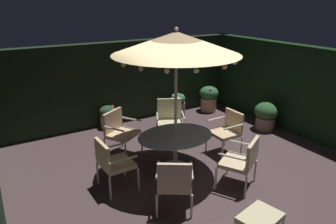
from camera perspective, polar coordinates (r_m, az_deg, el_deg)
name	(u,v)px	position (r m, az deg, el deg)	size (l,w,h in m)	color
ground_plane	(194,173)	(6.21, 4.67, -11.05)	(7.11, 6.96, 0.02)	#473536
hedge_backdrop_rear	(123,82)	(8.51, -8.27, 5.41)	(7.11, 0.30, 2.15)	black
hedge_backdrop_right	(313,94)	(8.12, 24.92, 3.02)	(0.30, 6.96, 2.15)	black
patio_dining_table	(175,141)	(6.07, 1.36, -5.35)	(1.50, 1.20, 0.72)	silver
patio_umbrella	(176,43)	(5.54, 1.52, 12.35)	(2.28, 2.28, 2.73)	silver
patio_chair_north	(170,118)	(7.31, 0.36, -1.14)	(0.83, 0.83, 0.98)	silver
patio_chair_northeast	(119,129)	(6.71, -8.87, -3.13)	(0.84, 0.81, 0.97)	silver
patio_chair_east	(112,161)	(5.52, -10.21, -8.70)	(0.58, 0.63, 0.94)	silver
patio_chair_southeast	(175,181)	(4.93, 1.20, -12.46)	(0.78, 0.78, 0.93)	silver
patio_chair_south	(243,159)	(5.65, 13.42, -8.35)	(0.82, 0.79, 0.93)	beige
patio_chair_southwest	(228,129)	(6.82, 10.83, -3.04)	(0.56, 0.58, 0.94)	silver
ottoman_footrest	(260,218)	(4.74, 16.41, -18.07)	(0.67, 0.56, 0.37)	beige
potted_plant_back_right	(178,104)	(8.98, 1.79, 1.43)	(0.43, 0.43, 0.65)	#83644B
potted_plant_right_near	(209,98)	(9.41, 7.43, 2.63)	(0.56, 0.56, 0.75)	tan
potted_plant_front_corner	(266,115)	(8.37, 17.43, -0.51)	(0.61, 0.61, 0.71)	#856555
potted_plant_back_center	(108,116)	(8.26, -10.89, -0.75)	(0.42, 0.42, 0.60)	beige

